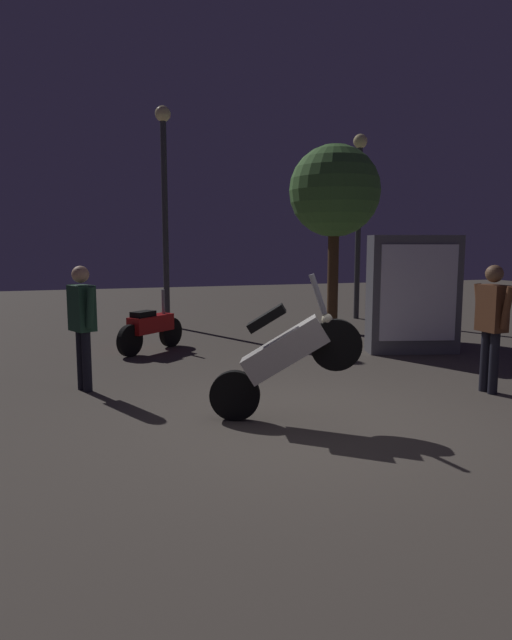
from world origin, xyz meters
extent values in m
plane|color=#4C443D|center=(0.00, 0.00, 0.00)|extent=(40.00, 40.00, 0.00)
cylinder|color=black|center=(-0.75, 0.44, 0.28)|extent=(0.56, 0.30, 0.56)
cylinder|color=black|center=(0.27, 0.03, 0.86)|extent=(0.56, 0.30, 0.56)
cube|color=beige|center=(-0.24, 0.24, 0.80)|extent=(1.01, 0.64, 0.76)
cube|color=black|center=(-0.43, 0.31, 1.15)|extent=(0.49, 0.38, 0.32)
cylinder|color=gray|center=(0.08, 0.11, 1.41)|extent=(0.21, 0.13, 0.44)
sphere|color=#F2EABF|center=(0.17, 0.07, 1.14)|extent=(0.12, 0.12, 0.12)
cylinder|color=black|center=(-1.50, 4.42, 0.28)|extent=(0.49, 0.44, 0.56)
cylinder|color=black|center=(-0.66, 5.14, 0.28)|extent=(0.49, 0.44, 0.56)
cube|color=#B71414|center=(-1.08, 4.78, 0.51)|extent=(0.92, 0.85, 0.30)
cube|color=black|center=(-1.23, 4.65, 0.71)|extent=(0.49, 0.47, 0.10)
cylinder|color=gray|center=(-0.82, 5.01, 0.89)|extent=(0.08, 0.08, 0.45)
sphere|color=#F2EABF|center=(-0.74, 5.07, 0.56)|extent=(0.12, 0.12, 0.12)
cylinder|color=black|center=(-2.34, 2.37, 0.40)|extent=(0.12, 0.12, 0.81)
cylinder|color=black|center=(-2.27, 2.22, 0.40)|extent=(0.12, 0.12, 0.81)
cube|color=#1E3F2D|center=(-2.30, 2.30, 1.11)|extent=(0.37, 0.43, 0.60)
sphere|color=tan|center=(-2.30, 2.30, 1.55)|extent=(0.22, 0.22, 0.22)
cylinder|color=#1E3F2D|center=(-2.41, 2.51, 1.14)|extent=(0.16, 0.20, 0.55)
cylinder|color=#1E3F2D|center=(-2.20, 2.08, 1.14)|extent=(0.16, 0.20, 0.55)
cylinder|color=black|center=(2.75, 0.44, 0.41)|extent=(0.12, 0.12, 0.82)
cylinder|color=black|center=(2.74, 0.60, 0.41)|extent=(0.12, 0.12, 0.82)
cube|color=#59331E|center=(2.74, 0.52, 1.12)|extent=(0.25, 0.37, 0.61)
sphere|color=brown|center=(2.74, 0.52, 1.57)|extent=(0.23, 0.23, 0.23)
cylinder|color=#59331E|center=(2.75, 0.28, 1.15)|extent=(0.10, 0.19, 0.55)
cylinder|color=#59331E|center=(2.74, 0.76, 1.15)|extent=(0.10, 0.19, 0.55)
cylinder|color=#38383D|center=(4.68, 7.69, 2.20)|extent=(0.14, 0.14, 4.39)
sphere|color=#F9E59E|center=(4.68, 7.69, 4.53)|extent=(0.36, 0.36, 0.36)
cylinder|color=#38383D|center=(-0.29, 7.84, 2.37)|extent=(0.14, 0.14, 4.75)
sphere|color=#F9E59E|center=(-0.29, 7.84, 4.89)|extent=(0.36, 0.36, 0.36)
cylinder|color=#4C331E|center=(3.10, 5.89, 1.20)|extent=(0.24, 0.24, 2.40)
sphere|color=#477A38|center=(3.10, 5.89, 3.09)|extent=(1.99, 1.99, 1.99)
cube|color=#595960|center=(3.38, 3.22, 1.05)|extent=(1.68, 0.90, 2.10)
cube|color=white|center=(3.31, 2.96, 1.10)|extent=(1.31, 0.39, 1.68)
camera|label=1|loc=(-2.41, -5.30, 1.94)|focal=31.22mm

